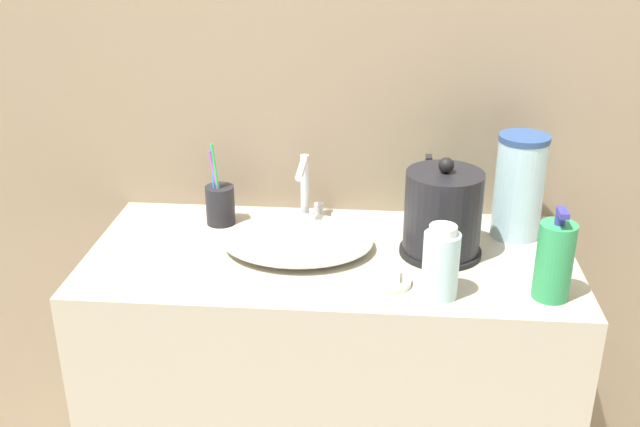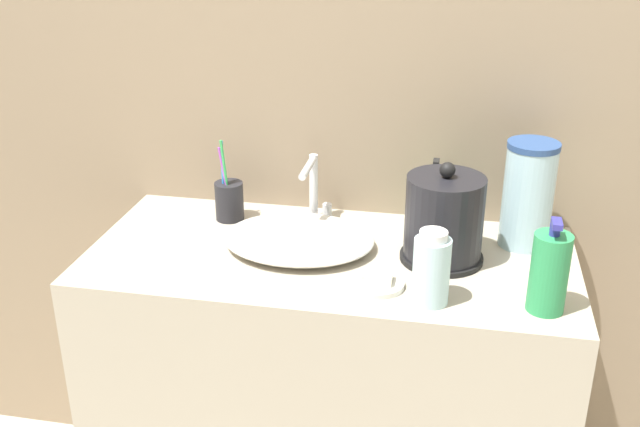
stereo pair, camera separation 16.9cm
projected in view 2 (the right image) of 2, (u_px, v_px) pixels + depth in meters
The scene contains 11 objects.
wall_back at pixel (352, 34), 1.80m from camera, with size 6.00×0.04×2.60m.
vanity_counter at pixel (329, 402), 1.90m from camera, with size 1.12×0.52×0.85m.
sink_basin at pixel (299, 238), 1.75m from camera, with size 0.36×0.29×0.05m.
faucet at pixel (314, 185), 1.86m from camera, with size 0.06×0.15×0.17m.
electric_kettle at pixel (444, 222), 1.67m from camera, with size 0.19×0.19×0.23m.
toothbrush_cup at pixel (229, 200), 1.89m from camera, with size 0.07×0.07×0.21m.
lotion_bottle at pixel (549, 272), 1.47m from camera, with size 0.08×0.08×0.20m.
shampoo_bottle at pixel (431, 269), 1.50m from camera, with size 0.08×0.08×0.16m.
mouthwash_bottle at pixel (434, 202), 1.81m from camera, with size 0.06×0.06×0.19m.
soap_dish at pixel (377, 282), 1.59m from camera, with size 0.11×0.11×0.03m.
water_pitcher at pixel (528, 195), 1.73m from camera, with size 0.12×0.12×0.25m.
Camera 2 is at (0.27, -1.26, 1.63)m, focal length 42.00 mm.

